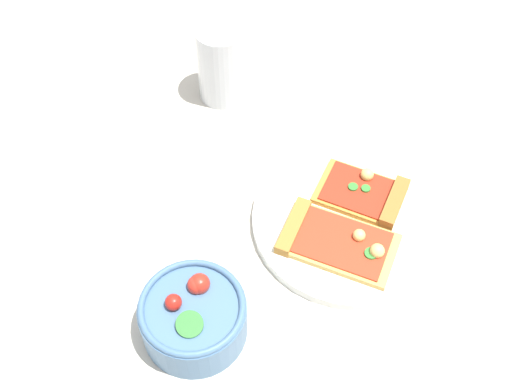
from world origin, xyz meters
TOP-DOWN VIEW (x-y plane):
  - ground_plane at (0.00, 0.00)m, footprint 2.40×2.40m
  - plate at (0.04, 0.01)m, footprint 0.27×0.27m
  - pizza_slice_near at (0.06, -0.03)m, footprint 0.17×0.16m
  - pizza_slice_far at (0.02, 0.05)m, footprint 0.14×0.13m
  - salad_bowl at (0.07, -0.25)m, footprint 0.13×0.13m
  - soda_glass at (-0.27, -0.01)m, footprint 0.07×0.07m

SIDE VIEW (x-z plane):
  - ground_plane at x=0.00m, z-range 0.00..0.00m
  - plate at x=0.04m, z-range 0.00..0.01m
  - pizza_slice_near at x=0.06m, z-range 0.01..0.03m
  - pizza_slice_far at x=0.02m, z-range 0.01..0.03m
  - salad_bowl at x=0.07m, z-range 0.00..0.07m
  - soda_glass at x=-0.27m, z-range 0.00..0.12m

